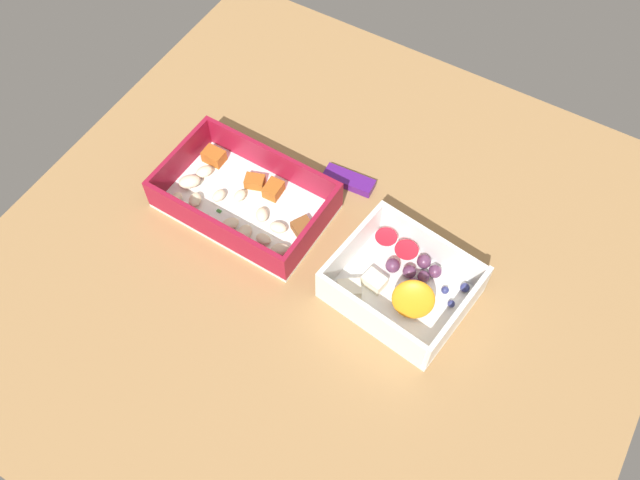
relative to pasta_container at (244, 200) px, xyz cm
name	(u,v)px	position (x,y,z in cm)	size (l,w,h in cm)	color
table_surface	(324,265)	(13.29, -1.89, -2.58)	(80.00, 80.00, 2.00)	#9E7547
pasta_container	(244,200)	(0.00, 0.00, 0.00)	(21.99, 14.04, 5.13)	white
fruit_bowl	(401,283)	(23.34, -0.68, 0.33)	(17.46, 15.24, 5.69)	white
candy_bar	(349,180)	(9.90, 10.39, -0.98)	(7.00, 2.40, 1.20)	#51197A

